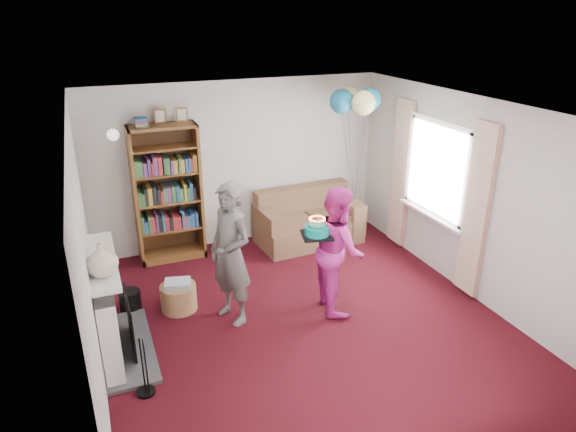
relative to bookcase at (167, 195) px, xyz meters
name	(u,v)px	position (x,y,z in m)	size (l,w,h in m)	color
ground	(303,320)	(1.12, -2.30, -0.97)	(5.00, 5.00, 0.00)	black
wall_back	(238,164)	(1.12, 0.21, 0.28)	(4.50, 0.02, 2.50)	silver
wall_left	(85,258)	(-1.14, -2.30, 0.28)	(0.02, 5.00, 2.50)	silver
wall_right	(469,197)	(3.38, -2.30, 0.28)	(0.02, 5.00, 2.50)	silver
ceiling	(305,109)	(1.12, -2.30, 1.54)	(4.50, 5.00, 0.01)	white
fireplace	(113,311)	(-0.96, -2.11, -0.46)	(0.55, 1.80, 1.12)	#3F3F42
window_bay	(436,187)	(3.33, -1.70, 0.23)	(0.14, 2.02, 2.20)	white
wall_sconce	(113,135)	(-0.63, 0.06, 0.91)	(0.16, 0.23, 0.16)	gold
bookcase	(167,195)	(0.00, 0.00, 0.00)	(0.94, 0.42, 2.19)	#472B14
sofa	(307,221)	(2.09, -0.24, -0.65)	(1.58, 0.84, 0.84)	brown
wicker_basket	(179,296)	(-0.19, -1.51, -0.79)	(0.44, 0.44, 0.39)	#926444
person_striped	(231,254)	(0.38, -1.95, -0.12)	(0.62, 0.41, 1.70)	black
person_magenta	(337,249)	(1.64, -2.14, -0.19)	(0.76, 0.59, 1.56)	#C6278D
birthday_cake	(317,231)	(1.33, -2.22, 0.13)	(0.34, 0.34, 0.22)	black
balloons	(356,101)	(2.68, -0.55, 1.25)	(0.79, 0.79, 1.75)	#3F3F3F
mantel_vase	(101,259)	(-1.00, -2.45, 0.31)	(0.30, 0.30, 0.32)	beige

